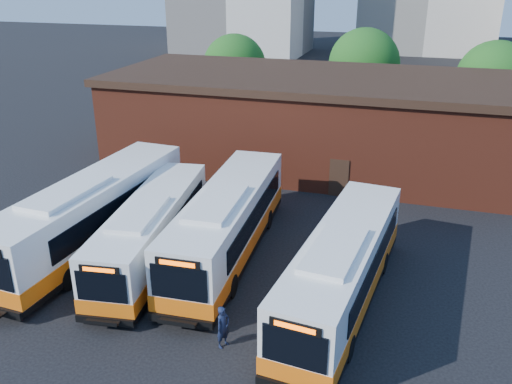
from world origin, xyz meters
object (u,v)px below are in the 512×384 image
(bus_midwest, at_px, (152,233))
(bus_east, at_px, (342,272))
(bus_mideast, at_px, (227,225))
(transit_worker, at_px, (223,327))
(bus_west, at_px, (93,216))

(bus_midwest, bearing_deg, bus_east, -14.48)
(bus_mideast, relative_size, transit_worker, 7.80)
(transit_worker, bearing_deg, bus_mideast, 42.01)
(bus_mideast, height_order, transit_worker, bus_mideast)
(bus_west, distance_m, transit_worker, 10.60)
(transit_worker, bearing_deg, bus_east, -19.12)
(bus_midwest, distance_m, bus_east, 9.39)
(bus_midwest, xyz_separation_m, bus_east, (9.32, -1.14, 0.10))
(bus_midwest, bearing_deg, bus_west, 167.07)
(bus_east, distance_m, transit_worker, 5.60)
(bus_east, bearing_deg, transit_worker, -126.85)
(bus_midwest, relative_size, transit_worker, 7.04)
(bus_west, xyz_separation_m, bus_midwest, (3.45, -0.33, -0.26))
(bus_midwest, xyz_separation_m, bus_mideast, (3.32, 1.50, 0.17))
(bus_west, distance_m, bus_east, 12.85)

